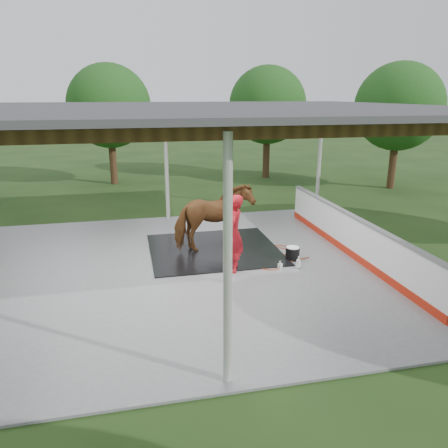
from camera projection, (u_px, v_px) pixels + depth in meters
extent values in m
plane|color=#1E3814|center=(186.00, 270.00, 11.28)|extent=(100.00, 100.00, 0.00)
cube|color=slate|center=(186.00, 269.00, 11.27)|extent=(12.00, 10.00, 0.05)
cylinder|color=beige|center=(228.00, 266.00, 6.32)|extent=(0.14, 0.14, 3.85)
cylinder|color=beige|center=(166.00, 166.00, 15.11)|extent=(0.14, 0.14, 3.85)
cylinder|color=beige|center=(319.00, 160.00, 16.30)|extent=(0.14, 0.14, 3.85)
cube|color=brown|center=(225.00, 133.00, 5.97)|extent=(12.00, 0.10, 0.18)
cube|color=brown|center=(205.00, 126.00, 7.37)|extent=(12.00, 0.10, 0.18)
cube|color=brown|center=(192.00, 121.00, 8.77)|extent=(12.00, 0.10, 0.18)
cube|color=brown|center=(182.00, 117.00, 10.17)|extent=(12.00, 0.10, 0.18)
cube|color=brown|center=(175.00, 114.00, 11.58)|extent=(12.00, 0.10, 0.18)
cube|color=brown|center=(169.00, 112.00, 12.98)|extent=(12.00, 0.10, 0.18)
cube|color=brown|center=(165.00, 110.00, 14.38)|extent=(12.00, 0.10, 0.18)
cube|color=brown|center=(400.00, 114.00, 11.36)|extent=(0.12, 10.00, 0.18)
cube|color=#38383A|center=(182.00, 108.00, 10.12)|extent=(12.60, 10.60, 0.10)
cube|color=#B5230F|center=(349.00, 251.00, 12.20)|extent=(0.14, 8.00, 0.20)
cube|color=white|center=(351.00, 234.00, 12.05)|extent=(0.12, 8.00, 1.00)
cube|color=slate|center=(353.00, 216.00, 11.90)|extent=(0.16, 8.00, 0.06)
cylinder|color=#382314|center=(113.00, 162.00, 21.76)|extent=(0.36, 0.36, 2.20)
sphere|color=#194714|center=(109.00, 106.00, 20.99)|extent=(4.00, 4.00, 4.00)
cylinder|color=#382314|center=(266.00, 157.00, 23.44)|extent=(0.36, 0.36, 2.20)
sphere|color=#194714|center=(268.00, 105.00, 22.66)|extent=(4.00, 4.00, 4.00)
cylinder|color=#382314|center=(392.00, 165.00, 20.74)|extent=(0.36, 0.36, 2.20)
sphere|color=#194714|center=(399.00, 107.00, 19.96)|extent=(4.00, 4.00, 4.00)
cube|color=black|center=(214.00, 249.00, 12.59)|extent=(3.63, 3.41, 0.03)
imported|color=brown|center=(214.00, 218.00, 12.32)|extent=(2.40, 1.54, 1.87)
imported|color=red|center=(234.00, 234.00, 10.84)|extent=(0.65, 0.82, 1.97)
cylinder|color=black|center=(293.00, 253.00, 11.81)|extent=(0.38, 0.38, 0.34)
cylinder|color=white|center=(293.00, 248.00, 11.76)|extent=(0.35, 0.35, 0.03)
imported|color=silver|center=(298.00, 262.00, 11.22)|extent=(0.14, 0.14, 0.32)
imported|color=#338CD8|center=(280.00, 265.00, 11.21)|extent=(0.13, 0.13, 0.21)
torus|color=#B2390C|center=(279.00, 250.00, 12.50)|extent=(0.91, 0.91, 0.02)
torus|color=#B2390C|center=(270.00, 265.00, 11.45)|extent=(0.70, 0.70, 0.02)
torus|color=#B2390C|center=(277.00, 251.00, 12.43)|extent=(0.65, 0.65, 0.02)
cylinder|color=#B2390C|center=(291.00, 261.00, 11.67)|extent=(1.20, 0.41, 0.02)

